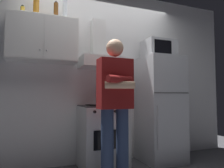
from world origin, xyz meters
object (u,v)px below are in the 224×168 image
Objects in this scene: refrigerator at (160,109)px; upper_cabinet at (43,40)px; bottle_vodka_clear at (65,9)px; stove_oven at (102,137)px; range_hood at (100,55)px; bottle_spice_jar at (23,11)px; bottle_liquor_amber at (36,5)px; person_standing at (115,104)px; microwave at (159,49)px; bottle_beer_brown at (56,11)px.

upper_cabinet is at bearing 175.93° from refrigerator.
bottle_vodka_clear is at bearing 175.35° from refrigerator.
upper_cabinet is at bearing 171.10° from stove_oven.
range_hood is 1.18m from bottle_spice_jar.
bottle_vodka_clear reaches higher than upper_cabinet.
bottle_liquor_amber reaches higher than refrigerator.
bottle_liquor_amber is at bearing 139.13° from person_standing.
bottle_vodka_clear reaches higher than bottle_spice_jar.
bottle_liquor_amber is 0.96× the size of bottle_vodka_clear.
range_hood is at bearing 0.73° from bottle_vodka_clear.
range_hood is 1.25m from refrigerator.
person_standing is (-1.00, -0.62, -0.84)m from microwave.
person_standing is at bearing -44.26° from upper_cabinet.
refrigerator is 4.91× the size of bottle_liquor_amber.
upper_cabinet reaches higher than microwave.
person_standing is 6.35× the size of bottle_beer_brown.
range_hood is 1.01m from person_standing.
bottle_vodka_clear reaches higher than bottle_beer_brown.
range_hood is 2.90× the size of bottle_beer_brown.
bottle_beer_brown is at bearing 2.24° from bottle_spice_jar.
upper_cabinet is 0.47m from bottle_liquor_amber.
bottle_spice_jar is (-1.01, 0.73, 1.21)m from person_standing.
range_hood is at bearing 90.00° from stove_oven.
bottle_liquor_amber is at bearing -179.89° from range_hood.
upper_cabinet is at bearing 135.74° from person_standing.
bottle_beer_brown reaches higher than stove_oven.
bottle_liquor_amber reaches higher than person_standing.
bottle_spice_jar is at bearing 179.47° from bottle_liquor_amber.
range_hood reaches higher than microwave.
person_standing is at bearing -52.03° from bottle_beer_brown.
microwave reaches higher than refrigerator.
stove_oven is (0.80, -0.13, -1.32)m from upper_cabinet.
refrigerator is at bearing -3.85° from bottle_liquor_amber.
bottle_beer_brown is at bearing 174.86° from refrigerator.
upper_cabinet is at bearing -0.26° from bottle_spice_jar.
bottle_spice_jar is at bearing 179.31° from bottle_vodka_clear.
bottle_spice_jar is at bearing -177.76° from bottle_beer_brown.
bottle_liquor_amber is 0.38m from bottle_vodka_clear.
range_hood is at bearing 0.11° from bottle_liquor_amber.
bottle_beer_brown is (0.43, 0.02, 0.06)m from bottle_spice_jar.
upper_cabinet is 1.35m from person_standing.
bottle_vodka_clear reaches higher than range_hood.
range_hood is at bearing -1.50° from bottle_beer_brown.
bottle_liquor_amber reaches higher than bottle_beer_brown.
bottle_liquor_amber is (-0.09, -0.00, 0.46)m from upper_cabinet.
stove_oven is 1.17m from range_hood.
range_hood reaches higher than stove_oven.
refrigerator is at bearing 0.04° from stove_oven.
bottle_spice_jar reaches higher than microwave.
bottle_liquor_amber reaches higher than microwave.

